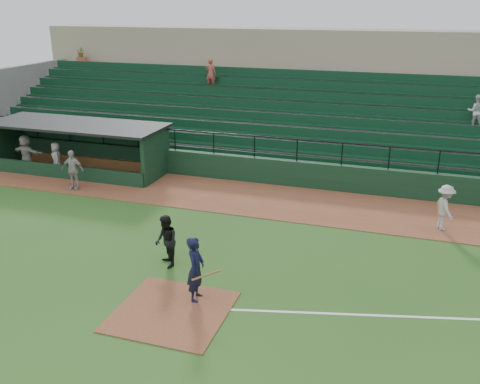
% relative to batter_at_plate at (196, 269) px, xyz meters
% --- Properties ---
extents(ground, '(90.00, 90.00, 0.00)m').
position_rel_batter_at_plate_xyz_m(ground, '(-0.40, 0.20, -0.97)').
color(ground, '#27511A').
rests_on(ground, ground).
extents(warning_track, '(40.00, 4.00, 0.03)m').
position_rel_batter_at_plate_xyz_m(warning_track, '(-0.40, 8.20, -0.96)').
color(warning_track, brown).
rests_on(warning_track, ground).
extents(home_plate_dirt, '(3.00, 3.00, 0.03)m').
position_rel_batter_at_plate_xyz_m(home_plate_dirt, '(-0.40, -0.80, -0.96)').
color(home_plate_dirt, brown).
rests_on(home_plate_dirt, ground).
extents(stadium_structure, '(38.00, 13.08, 6.40)m').
position_rel_batter_at_plate_xyz_m(stadium_structure, '(-0.40, 16.66, 1.33)').
color(stadium_structure, black).
rests_on(stadium_structure, ground).
extents(dugout, '(8.90, 3.20, 2.42)m').
position_rel_batter_at_plate_xyz_m(dugout, '(-10.15, 9.76, 0.36)').
color(dugout, black).
rests_on(dugout, ground).
extents(batter_at_plate, '(1.06, 0.75, 1.94)m').
position_rel_batter_at_plate_xyz_m(batter_at_plate, '(0.00, 0.00, 0.00)').
color(batter_at_plate, black).
rests_on(batter_at_plate, ground).
extents(umpire, '(1.03, 1.05, 1.71)m').
position_rel_batter_at_plate_xyz_m(umpire, '(-1.67, 1.57, -0.11)').
color(umpire, black).
rests_on(umpire, ground).
extents(runner, '(1.00, 1.26, 1.71)m').
position_rel_batter_at_plate_xyz_m(runner, '(6.81, 7.28, -0.08)').
color(runner, '#ABA6A0').
rests_on(runner, warning_track).
extents(dugout_player_a, '(1.08, 0.50, 1.79)m').
position_rel_batter_at_plate_xyz_m(dugout_player_a, '(-8.80, 6.87, -0.04)').
color(dugout_player_a, '#ACA5A1').
rests_on(dugout_player_a, warning_track).
extents(dugout_player_b, '(0.90, 0.91, 1.59)m').
position_rel_batter_at_plate_xyz_m(dugout_player_b, '(-10.84, 8.48, -0.15)').
color(dugout_player_b, '#A09B95').
rests_on(dugout_player_b, warning_track).
extents(dugout_player_c, '(1.80, 0.74, 1.89)m').
position_rel_batter_at_plate_xyz_m(dugout_player_c, '(-12.43, 8.29, 0.01)').
color(dugout_player_c, gray).
rests_on(dugout_player_c, warning_track).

